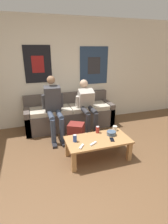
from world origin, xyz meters
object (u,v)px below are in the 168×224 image
(pillar_candle, at_px, (115,128))
(cell_phone, at_px, (112,140))
(backpack, at_px, (76,133))
(drink_can_blue, at_px, (75,138))
(game_controller_near_left, at_px, (93,144))
(game_controller_near_right, at_px, (81,147))
(ceramic_bowl, at_px, (111,133))
(drink_can_red, at_px, (98,130))
(coffee_table, at_px, (98,142))
(person_seated_teen, at_px, (87,104))
(person_seated_adult, at_px, (54,105))
(couch, at_px, (70,115))

(pillar_candle, bearing_deg, cell_phone, -124.52)
(backpack, bearing_deg, drink_can_blue, -106.73)
(game_controller_near_left, xyz_separation_m, game_controller_near_right, (-0.21, -0.03, 0.00))
(ceramic_bowl, relative_size, drink_can_blue, 1.35)
(game_controller_near_left, bearing_deg, game_controller_near_right, -172.78)
(drink_can_red, bearing_deg, coffee_table, -110.30)
(game_controller_near_right, relative_size, cell_phone, 0.91)
(person_seated_teen, distance_m, game_controller_near_left, 1.33)
(person_seated_adult, height_order, drink_can_red, person_seated_adult)
(ceramic_bowl, bearing_deg, pillar_candle, 44.35)
(ceramic_bowl, bearing_deg, game_controller_near_left, -154.20)
(game_controller_near_left, bearing_deg, ceramic_bowl, 25.80)
(couch, distance_m, drink_can_blue, 1.46)
(coffee_table, xyz_separation_m, pillar_candle, (0.43, 0.21, 0.11))
(coffee_table, height_order, game_controller_near_left, game_controller_near_left)
(game_controller_near_left, height_order, cell_phone, game_controller_near_left)
(coffee_table, xyz_separation_m, cell_phone, (0.22, -0.10, 0.07))
(person_seated_teen, distance_m, drink_can_blue, 1.26)
(game_controller_near_left, relative_size, game_controller_near_right, 1.05)
(drink_can_blue, bearing_deg, backpack, 73.27)
(person_seated_adult, bearing_deg, drink_can_blue, -80.34)
(backpack, relative_size, game_controller_near_right, 3.05)
(person_seated_teen, xyz_separation_m, game_controller_near_left, (-0.32, -1.27, -0.26))
(coffee_table, bearing_deg, couch, 95.75)
(coffee_table, distance_m, game_controller_near_right, 0.39)
(person_seated_teen, xyz_separation_m, pillar_candle, (0.25, -0.92, -0.23))
(person_seated_adult, height_order, person_seated_teen, person_seated_adult)
(backpack, xyz_separation_m, pillar_candle, (0.64, -0.48, 0.23))
(person_seated_teen, relative_size, drink_can_blue, 9.46)
(couch, bearing_deg, coffee_table, -84.25)
(pillar_candle, distance_m, game_controller_near_left, 0.67)
(person_seated_adult, distance_m, drink_can_blue, 1.10)
(game_controller_near_left, bearing_deg, backpack, 94.74)
(pillar_candle, bearing_deg, coffee_table, -153.94)
(backpack, xyz_separation_m, ceramic_bowl, (0.49, -0.62, 0.23))
(person_seated_teen, xyz_separation_m, drink_can_red, (-0.10, -0.90, -0.21))
(coffee_table, distance_m, backpack, 0.73)
(backpack, bearing_deg, game_controller_near_right, -99.55)
(game_controller_near_right, bearing_deg, couch, 82.98)
(game_controller_near_left, bearing_deg, coffee_table, 44.43)
(ceramic_bowl, bearing_deg, game_controller_near_right, -159.93)
(drink_can_red, bearing_deg, pillar_candle, -3.04)
(person_seated_teen, height_order, game_controller_near_left, person_seated_teen)
(game_controller_near_right, bearing_deg, pillar_candle, 25.56)
(person_seated_teen, height_order, drink_can_red, person_seated_teen)
(couch, xyz_separation_m, cell_phone, (0.37, -1.57, 0.09))
(couch, xyz_separation_m, drink_can_blue, (-0.25, -1.43, 0.14))
(drink_can_blue, relative_size, game_controller_near_left, 0.88)
(drink_can_blue, xyz_separation_m, cell_phone, (0.62, -0.14, -0.06))
(person_seated_teen, relative_size, game_controller_near_right, 8.74)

